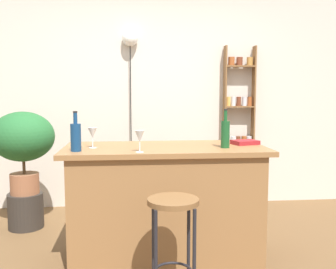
{
  "coord_description": "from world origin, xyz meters",
  "views": [
    {
      "loc": [
        -0.28,
        -2.84,
        1.41
      ],
      "look_at": [
        0.05,
        0.55,
        1.03
      ],
      "focal_mm": 41.36,
      "sensor_mm": 36.0,
      "label": 1
    }
  ],
  "objects_px": {
    "plant_stool": "(26,211)",
    "pendant_globe_light": "(130,42)",
    "bottle_wine_red": "(76,136)",
    "cookbook": "(245,142)",
    "potted_plant": "(23,141)",
    "wine_glass_center": "(93,134)",
    "bottle_olive_oil": "(225,133)",
    "wine_glass_left": "(140,137)",
    "bar_stool": "(173,227)",
    "spice_shelf": "(239,123)"
  },
  "relations": [
    {
      "from": "bottle_olive_oil",
      "to": "potted_plant",
      "type": "bearing_deg",
      "value": 151.62
    },
    {
      "from": "wine_glass_left",
      "to": "cookbook",
      "type": "relative_size",
      "value": 0.78
    },
    {
      "from": "wine_glass_left",
      "to": "wine_glass_center",
      "type": "distance_m",
      "value": 0.45
    },
    {
      "from": "bottle_olive_oil",
      "to": "cookbook",
      "type": "relative_size",
      "value": 1.49
    },
    {
      "from": "wine_glass_left",
      "to": "wine_glass_center",
      "type": "xyz_separation_m",
      "value": [
        -0.37,
        0.26,
        0.0
      ]
    },
    {
      "from": "cookbook",
      "to": "pendant_globe_light",
      "type": "bearing_deg",
      "value": 107.41
    },
    {
      "from": "potted_plant",
      "to": "bottle_olive_oil",
      "type": "height_order",
      "value": "bottle_olive_oil"
    },
    {
      "from": "spice_shelf",
      "to": "pendant_globe_light",
      "type": "distance_m",
      "value": 1.64
    },
    {
      "from": "bottle_wine_red",
      "to": "bottle_olive_oil",
      "type": "relative_size",
      "value": 0.97
    },
    {
      "from": "bar_stool",
      "to": "wine_glass_center",
      "type": "height_order",
      "value": "wine_glass_center"
    },
    {
      "from": "potted_plant",
      "to": "wine_glass_center",
      "type": "xyz_separation_m",
      "value": [
        0.79,
        -0.91,
        0.16
      ]
    },
    {
      "from": "bar_stool",
      "to": "cookbook",
      "type": "xyz_separation_m",
      "value": [
        0.71,
        0.79,
        0.44
      ]
    },
    {
      "from": "plant_stool",
      "to": "cookbook",
      "type": "height_order",
      "value": "cookbook"
    },
    {
      "from": "potted_plant",
      "to": "bottle_wine_red",
      "type": "bearing_deg",
      "value": -57.62
    },
    {
      "from": "cookbook",
      "to": "pendant_globe_light",
      "type": "relative_size",
      "value": 0.1
    },
    {
      "from": "bar_stool",
      "to": "spice_shelf",
      "type": "height_order",
      "value": "spice_shelf"
    },
    {
      "from": "plant_stool",
      "to": "bottle_olive_oil",
      "type": "relative_size",
      "value": 1.16
    },
    {
      "from": "spice_shelf",
      "to": "wine_glass_left",
      "type": "distance_m",
      "value": 2.21
    },
    {
      "from": "cookbook",
      "to": "plant_stool",
      "type": "bearing_deg",
      "value": 142.46
    },
    {
      "from": "bottle_wine_red",
      "to": "bar_stool",
      "type": "bearing_deg",
      "value": -37.79
    },
    {
      "from": "plant_stool",
      "to": "bottle_wine_red",
      "type": "distance_m",
      "value": 1.55
    },
    {
      "from": "bottle_olive_oil",
      "to": "wine_glass_center",
      "type": "xyz_separation_m",
      "value": [
        -1.06,
        0.09,
        -0.0
      ]
    },
    {
      "from": "bottle_olive_oil",
      "to": "wine_glass_left",
      "type": "height_order",
      "value": "bottle_olive_oil"
    },
    {
      "from": "bar_stool",
      "to": "wine_glass_left",
      "type": "distance_m",
      "value": 0.72
    },
    {
      "from": "cookbook",
      "to": "wine_glass_center",
      "type": "bearing_deg",
      "value": 168.26
    },
    {
      "from": "potted_plant",
      "to": "cookbook",
      "type": "relative_size",
      "value": 4.03
    },
    {
      "from": "potted_plant",
      "to": "wine_glass_left",
      "type": "height_order",
      "value": "potted_plant"
    },
    {
      "from": "pendant_globe_light",
      "to": "potted_plant",
      "type": "bearing_deg",
      "value": -149.08
    },
    {
      "from": "plant_stool",
      "to": "potted_plant",
      "type": "height_order",
      "value": "potted_plant"
    },
    {
      "from": "bottle_wine_red",
      "to": "pendant_globe_light",
      "type": "height_order",
      "value": "pendant_globe_light"
    },
    {
      "from": "wine_glass_left",
      "to": "cookbook",
      "type": "height_order",
      "value": "wine_glass_left"
    },
    {
      "from": "bar_stool",
      "to": "bottle_olive_oil",
      "type": "xyz_separation_m",
      "value": [
        0.49,
        0.6,
        0.54
      ]
    },
    {
      "from": "plant_stool",
      "to": "wine_glass_left",
      "type": "relative_size",
      "value": 2.21
    },
    {
      "from": "pendant_globe_light",
      "to": "cookbook",
      "type": "bearing_deg",
      "value": -56.59
    },
    {
      "from": "bar_stool",
      "to": "plant_stool",
      "type": "height_order",
      "value": "bar_stool"
    },
    {
      "from": "wine_glass_left",
      "to": "cookbook",
      "type": "xyz_separation_m",
      "value": [
        0.91,
        0.36,
        -0.1
      ]
    },
    {
      "from": "bar_stool",
      "to": "cookbook",
      "type": "bearing_deg",
      "value": 48.02
    },
    {
      "from": "plant_stool",
      "to": "bottle_wine_red",
      "type": "height_order",
      "value": "bottle_wine_red"
    },
    {
      "from": "wine_glass_center",
      "to": "bar_stool",
      "type": "bearing_deg",
      "value": -50.34
    },
    {
      "from": "plant_stool",
      "to": "pendant_globe_light",
      "type": "distance_m",
      "value": 2.22
    },
    {
      "from": "bar_stool",
      "to": "potted_plant",
      "type": "relative_size",
      "value": 0.85
    },
    {
      "from": "pendant_globe_light",
      "to": "plant_stool",
      "type": "bearing_deg",
      "value": -149.08
    },
    {
      "from": "bar_stool",
      "to": "potted_plant",
      "type": "xyz_separation_m",
      "value": [
        -1.36,
        1.6,
        0.38
      ]
    },
    {
      "from": "potted_plant",
      "to": "bottle_wine_red",
      "type": "xyz_separation_m",
      "value": [
        0.68,
        -1.07,
        0.16
      ]
    },
    {
      "from": "plant_stool",
      "to": "potted_plant",
      "type": "xyz_separation_m",
      "value": [
        0.0,
        0.0,
        0.73
      ]
    },
    {
      "from": "cookbook",
      "to": "bar_stool",
      "type": "bearing_deg",
      "value": -147.98
    },
    {
      "from": "bottle_olive_oil",
      "to": "wine_glass_left",
      "type": "xyz_separation_m",
      "value": [
        -0.69,
        -0.17,
        -0.0
      ]
    },
    {
      "from": "bar_stool",
      "to": "cookbook",
      "type": "relative_size",
      "value": 3.43
    },
    {
      "from": "plant_stool",
      "to": "pendant_globe_light",
      "type": "height_order",
      "value": "pendant_globe_light"
    },
    {
      "from": "cookbook",
      "to": "pendant_globe_light",
      "type": "distance_m",
      "value": 2.04
    }
  ]
}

